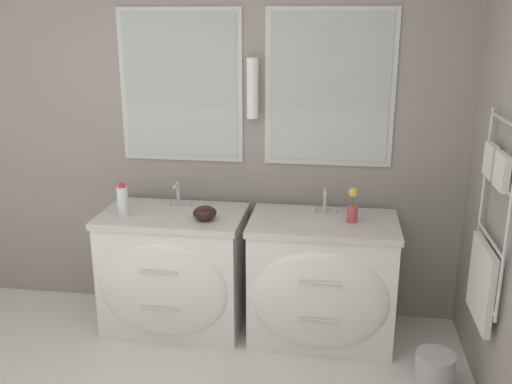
% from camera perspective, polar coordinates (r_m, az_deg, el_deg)
% --- Properties ---
extents(wall_back, '(5.36, 0.16, 2.60)m').
position_cam_1_polar(wall_back, '(4.06, -6.00, 6.00)').
color(wall_back, gray).
rests_on(wall_back, ground_plane).
extents(vanity_left, '(0.96, 0.66, 0.83)m').
position_cam_1_polar(vanity_left, '(3.98, -8.28, -7.79)').
color(vanity_left, white).
rests_on(vanity_left, ground_plane).
extents(vanity_right, '(0.96, 0.66, 0.83)m').
position_cam_1_polar(vanity_right, '(3.84, 6.56, -8.74)').
color(vanity_right, white).
rests_on(vanity_right, ground_plane).
extents(faucet_left, '(0.17, 0.11, 0.17)m').
position_cam_1_polar(faucet_left, '(3.98, -7.83, -0.32)').
color(faucet_left, silver).
rests_on(faucet_left, vanity_left).
extents(faucet_right, '(0.17, 0.11, 0.17)m').
position_cam_1_polar(faucet_right, '(3.83, 6.90, -0.96)').
color(faucet_right, silver).
rests_on(faucet_right, vanity_right).
extents(toiletry_bottle, '(0.07, 0.07, 0.22)m').
position_cam_1_polar(toiletry_bottle, '(3.85, -13.18, -0.85)').
color(toiletry_bottle, silver).
rests_on(toiletry_bottle, vanity_left).
extents(amenity_bowl, '(0.15, 0.15, 0.09)m').
position_cam_1_polar(amenity_bowl, '(3.70, -5.14, -2.11)').
color(amenity_bowl, black).
rests_on(amenity_bowl, vanity_left).
extents(flower_vase, '(0.07, 0.07, 0.23)m').
position_cam_1_polar(flower_vase, '(3.68, 9.63, -1.50)').
color(flower_vase, '#CC4C51').
rests_on(flower_vase, vanity_right).
extents(waste_bin, '(0.23, 0.23, 0.22)m').
position_cam_1_polar(waste_bin, '(3.64, 17.42, -16.58)').
color(waste_bin, '#B7B7BC').
rests_on(waste_bin, ground_plane).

